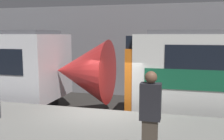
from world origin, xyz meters
name	(u,v)px	position (x,y,z in m)	size (l,w,h in m)	color
station_rear_barrier	(136,51)	(0.00, 6.50, 2.50)	(50.00, 0.15, 5.00)	gray
person_waiting	(150,114)	(1.91, -3.01, 1.96)	(0.38, 0.24, 1.69)	#473D33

